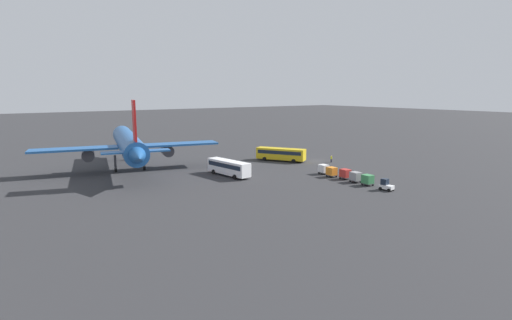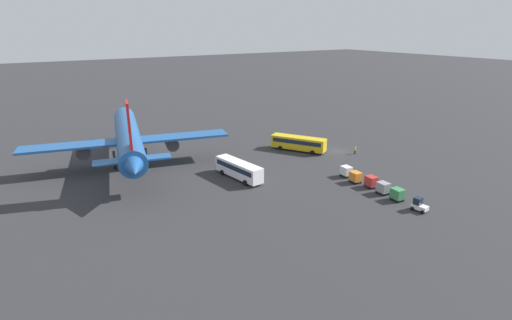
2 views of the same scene
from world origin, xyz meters
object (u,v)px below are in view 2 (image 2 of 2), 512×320
shuttle_bus_far (239,169)px  cargo_cart_white (346,171)px  baggage_tug (419,205)px  cargo_cart_green (397,194)px  cargo_cart_red (371,181)px  cargo_cart_orange (355,177)px  worker_person (355,150)px  airplane (128,137)px  cargo_cart_grey (383,187)px  shuttle_bus_near (298,142)px

shuttle_bus_far → cargo_cart_white: size_ratio=5.57×
baggage_tug → cargo_cart_green: baggage_tug is taller
cargo_cart_red → cargo_cart_orange: same height
worker_person → cargo_cart_orange: (-12.40, 12.65, 0.32)m
airplane → shuttle_bus_far: (-18.44, -15.06, -4.09)m
worker_person → cargo_cart_grey: size_ratio=0.83×
shuttle_bus_near → baggage_tug: (-34.92, 3.73, -1.02)m
cargo_cart_orange → shuttle_bus_near: bearing=-9.3°
baggage_tug → worker_person: size_ratio=1.47×
worker_person → cargo_cart_red: 19.59m
cargo_cart_green → cargo_cart_orange: (9.35, 0.01, 0.00)m
cargo_cart_green → cargo_cart_grey: (3.12, -0.18, 0.00)m
airplane → cargo_cart_white: 43.80m
worker_person → cargo_cart_orange: 17.72m
cargo_cart_green → cargo_cart_white: bearing=-3.5°
airplane → shuttle_bus_near: bearing=-93.6°
baggage_tug → shuttle_bus_near: bearing=-13.9°
shuttle_bus_far → cargo_cart_grey: (-19.61, -17.09, -0.76)m
shuttle_bus_near → worker_person: 12.78m
shuttle_bus_far → cargo_cart_orange: (-13.38, -16.90, -0.76)m
shuttle_bus_far → cargo_cart_green: 28.34m
baggage_tug → cargo_cart_orange: baggage_tug is taller
cargo_cart_orange → cargo_cart_green: bearing=-180.0°
cargo_cart_grey → cargo_cart_white: size_ratio=1.00×
shuttle_bus_far → baggage_tug: shuttle_bus_far is taller
worker_person → cargo_cart_green: size_ratio=0.83×
shuttle_bus_far → cargo_cart_white: (-10.26, -17.66, -0.76)m
baggage_tug → cargo_cart_grey: baggage_tug is taller
baggage_tug → cargo_cart_orange: (13.69, -0.24, 0.25)m
shuttle_bus_near → baggage_tug: size_ratio=4.79×
worker_person → cargo_cart_grey: cargo_cart_grey is taller
cargo_cart_green → shuttle_bus_far: bearing=36.6°
cargo_cart_grey → cargo_cart_red: same height
shuttle_bus_far → cargo_cart_orange: shuttle_bus_far is taller
airplane → cargo_cart_orange: size_ratio=22.03×
shuttle_bus_near → shuttle_bus_far: (-7.85, 20.39, -0.01)m
cargo_cart_grey → cargo_cart_white: (9.35, -0.57, 0.00)m
airplane → cargo_cart_white: bearing=-118.2°
baggage_tug → cargo_cart_green: 4.36m
worker_person → cargo_cart_red: (-15.51, 11.96, 0.32)m
cargo_cart_orange → cargo_cart_grey: bearing=-178.3°
shuttle_bus_near → worker_person: size_ratio=7.03×
cargo_cart_orange → cargo_cart_white: bearing=-13.8°
cargo_cart_grey → cargo_cart_white: 9.36m
baggage_tug → worker_person: (26.08, -12.90, -0.07)m
baggage_tug → cargo_cart_orange: size_ratio=1.22×
shuttle_bus_near → cargo_cart_green: (-30.57, 3.48, -0.77)m
baggage_tug → cargo_cart_white: bearing=-11.2°
cargo_cart_grey → cargo_cart_green: bearing=176.7°
baggage_tug → cargo_cart_green: bearing=-11.1°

